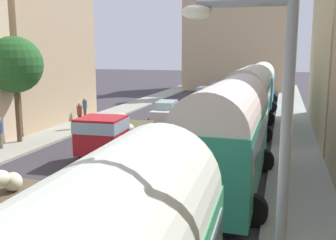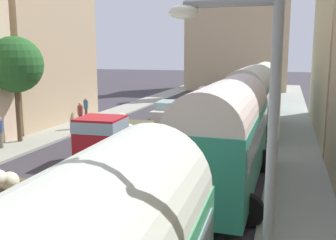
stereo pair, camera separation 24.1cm
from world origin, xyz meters
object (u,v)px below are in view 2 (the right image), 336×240
Objects in this scene: parked_bus_1 at (227,130)px; parked_bus_2 at (249,96)px; car_5 at (232,101)px; pedestrian_1 at (86,108)px; car_0 at (167,112)px; pedestrian_4 at (0,132)px; car_4 at (203,123)px; cargo_truck_1 at (113,132)px; car_1 at (207,94)px; car_3 at (133,193)px; parked_bus_3 at (262,83)px; car_2 at (218,88)px; pedestrian_0 at (80,114)px; car_6 at (240,93)px; streetlamp_near at (256,169)px.

parked_bus_2 is (-0.24, 11.19, 0.02)m from parked_bus_1.
pedestrian_1 is (-9.73, -9.27, 0.24)m from car_5.
pedestrian_4 is at bearing -119.65° from car_0.
car_0 is 1.18× the size of car_4.
cargo_truck_1 is (-6.41, 3.71, -1.20)m from parked_bus_1.
parked_bus_2 is 6.61m from car_0.
car_1 is at bearing 74.90° from pedestrian_4.
car_3 is (-2.21, -14.44, -1.56)m from parked_bus_2.
parked_bus_3 reaches higher than car_0.
cargo_truck_1 is at bearing -129.54° from parked_bus_2.
parked_bus_2 is 22.31m from car_2.
car_3 reaches higher than car_2.
car_3 is (3.58, -29.35, 0.03)m from car_1.
pedestrian_4 is at bearing -120.83° from parked_bus_3.
pedestrian_0 reaches higher than car_0.
car_6 is (-0.10, 7.32, -0.03)m from car_5.
cargo_truck_1 reaches higher than car_3.
parked_bus_2 is at bearing 95.54° from streetlamp_near.
pedestrian_4 is at bearing -102.06° from car_2.
car_3 is at bearing -83.04° from car_1.
car_2 is at bearing 72.99° from pedestrian_1.
car_4 is 0.61× the size of streetlamp_near.
car_3 is (3.49, -35.95, 0.04)m from car_2.
parked_bus_2 reaches higher than car_1.
pedestrian_4 is at bearing -90.15° from pedestrian_1.
parked_bus_2 reaches higher than parked_bus_1.
parked_bus_3 is at bearing -27.71° from car_1.
pedestrian_4 is (-5.98, -1.21, -0.11)m from cargo_truck_1.
parked_bus_1 is at bearing -82.81° from car_5.
pedestrian_0 is at bearing -166.64° from parked_bus_2.
car_0 is 2.38× the size of pedestrian_4.
car_6 is at bearing 116.15° from parked_bus_3.
streetlamp_near is (1.69, -8.64, 1.25)m from parked_bus_1.
pedestrian_0 is (-5.06, -17.48, 0.30)m from car_1.
parked_bus_3 is (0.08, 11.82, -0.04)m from parked_bus_2.
parked_bus_1 is 2.35× the size of car_1.
car_0 is at bearing -122.06° from parked_bus_3.
pedestrian_4 is (-1.31, -6.11, -0.04)m from pedestrian_0.
pedestrian_1 is at bearing 177.63° from parked_bus_2.
car_1 is 18.20m from pedestrian_0.
parked_bus_1 is at bearing -76.99° from car_1.
car_5 is (0.23, 11.50, -0.02)m from car_4.
car_4 is at bearing 91.90° from car_3.
car_1 is at bearing 111.23° from parked_bus_2.
parked_bus_2 reaches higher than car_4.
streetlamp_near is (14.06, -20.33, 2.56)m from pedestrian_1.
streetlamp_near is at bearing -75.87° from car_4.
pedestrian_4 is at bearing -102.08° from pedestrian_0.
parked_bus_1 is at bearing -79.70° from car_2.
parked_bus_2 is 4.85× the size of pedestrian_1.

